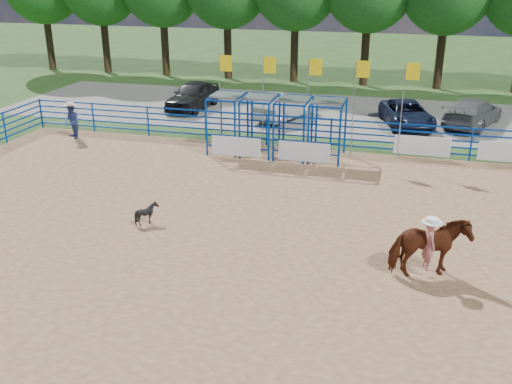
{
  "coord_description": "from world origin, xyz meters",
  "views": [
    {
      "loc": [
        3.24,
        -14.88,
        7.85
      ],
      "look_at": [
        -1.07,
        1.0,
        1.3
      ],
      "focal_mm": 40.0,
      "sensor_mm": 36.0,
      "label": 1
    }
  ],
  "objects_px": {
    "horse_and_rider": "(429,245)",
    "car_b": "(285,106)",
    "spectator_cowboy": "(72,121)",
    "car_d": "(472,112)",
    "calf": "(147,213)",
    "car_c": "(407,114)",
    "car_a": "(193,95)"
  },
  "relations": [
    {
      "from": "calf",
      "to": "car_c",
      "type": "bearing_deg",
      "value": -31.08
    },
    {
      "from": "spectator_cowboy",
      "to": "car_d",
      "type": "height_order",
      "value": "spectator_cowboy"
    },
    {
      "from": "horse_and_rider",
      "to": "car_d",
      "type": "distance_m",
      "value": 17.02
    },
    {
      "from": "calf",
      "to": "car_a",
      "type": "relative_size",
      "value": 0.16
    },
    {
      "from": "calf",
      "to": "spectator_cowboy",
      "type": "relative_size",
      "value": 0.42
    },
    {
      "from": "car_b",
      "to": "car_d",
      "type": "distance_m",
      "value": 9.82
    },
    {
      "from": "calf",
      "to": "spectator_cowboy",
      "type": "bearing_deg",
      "value": 40.34
    },
    {
      "from": "car_c",
      "to": "car_d",
      "type": "bearing_deg",
      "value": -0.3
    },
    {
      "from": "spectator_cowboy",
      "to": "car_a",
      "type": "distance_m",
      "value": 8.14
    },
    {
      "from": "calf",
      "to": "car_b",
      "type": "relative_size",
      "value": 0.17
    },
    {
      "from": "car_a",
      "to": "car_b",
      "type": "height_order",
      "value": "car_a"
    },
    {
      "from": "spectator_cowboy",
      "to": "car_b",
      "type": "relative_size",
      "value": 0.4
    },
    {
      "from": "car_a",
      "to": "car_b",
      "type": "relative_size",
      "value": 1.07
    },
    {
      "from": "calf",
      "to": "car_c",
      "type": "relative_size",
      "value": 0.16
    },
    {
      "from": "spectator_cowboy",
      "to": "car_d",
      "type": "distance_m",
      "value": 20.34
    },
    {
      "from": "calf",
      "to": "car_c",
      "type": "distance_m",
      "value": 16.74
    },
    {
      "from": "car_c",
      "to": "car_d",
      "type": "height_order",
      "value": "car_d"
    },
    {
      "from": "car_d",
      "to": "horse_and_rider",
      "type": "bearing_deg",
      "value": 103.45
    },
    {
      "from": "horse_and_rider",
      "to": "car_b",
      "type": "bearing_deg",
      "value": 115.09
    },
    {
      "from": "car_b",
      "to": "car_d",
      "type": "xyz_separation_m",
      "value": [
        9.76,
        1.1,
        0.0
      ]
    },
    {
      "from": "horse_and_rider",
      "to": "calf",
      "type": "bearing_deg",
      "value": 172.72
    },
    {
      "from": "spectator_cowboy",
      "to": "car_a",
      "type": "bearing_deg",
      "value": 65.49
    },
    {
      "from": "car_a",
      "to": "car_c",
      "type": "xyz_separation_m",
      "value": [
        12.2,
        -0.75,
        -0.15
      ]
    },
    {
      "from": "horse_and_rider",
      "to": "car_c",
      "type": "xyz_separation_m",
      "value": [
        -0.92,
        15.92,
        -0.29
      ]
    },
    {
      "from": "horse_and_rider",
      "to": "calf",
      "type": "xyz_separation_m",
      "value": [
        -8.73,
        1.12,
        -0.56
      ]
    },
    {
      "from": "car_b",
      "to": "car_c",
      "type": "bearing_deg",
      "value": -158.49
    },
    {
      "from": "spectator_cowboy",
      "to": "car_c",
      "type": "bearing_deg",
      "value": 23.13
    },
    {
      "from": "horse_and_rider",
      "to": "car_c",
      "type": "distance_m",
      "value": 15.95
    },
    {
      "from": "horse_and_rider",
      "to": "car_b",
      "type": "height_order",
      "value": "horse_and_rider"
    },
    {
      "from": "calf",
      "to": "car_a",
      "type": "distance_m",
      "value": 16.17
    },
    {
      "from": "horse_and_rider",
      "to": "calf",
      "type": "height_order",
      "value": "horse_and_rider"
    },
    {
      "from": "car_b",
      "to": "spectator_cowboy",
      "type": "bearing_deg",
      "value": 55.39
    }
  ]
}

